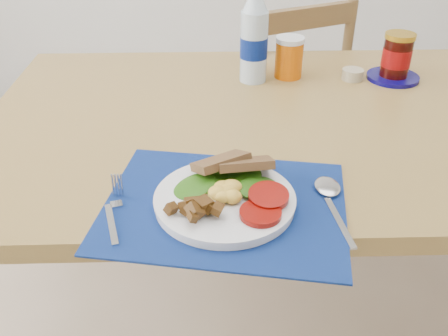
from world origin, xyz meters
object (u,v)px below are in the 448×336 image
at_px(water_bottle, 254,41).
at_px(juice_glass, 289,58).
at_px(breakfast_plate, 222,198).
at_px(chair_far, 285,92).
at_px(jam_on_saucer, 396,59).

distance_m(water_bottle, juice_glass, 0.12).
bearing_deg(breakfast_plate, water_bottle, 59.04).
xyz_separation_m(water_bottle, juice_glass, (0.10, 0.02, -0.06)).
bearing_deg(chair_far, breakfast_plate, 51.27).
relative_size(chair_far, jam_on_saucer, 7.58).
distance_m(chair_far, water_bottle, 0.51).
relative_size(chair_far, water_bottle, 4.29).
bearing_deg(water_bottle, breakfast_plate, -99.84).
height_order(water_bottle, juice_glass, water_bottle).
height_order(chair_far, breakfast_plate, chair_far).
relative_size(breakfast_plate, water_bottle, 0.98).
relative_size(chair_far, juice_glass, 10.22).
bearing_deg(juice_glass, breakfast_plate, -108.36).
distance_m(water_bottle, jam_on_saucer, 0.39).
bearing_deg(jam_on_saucer, water_bottle, 179.53).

